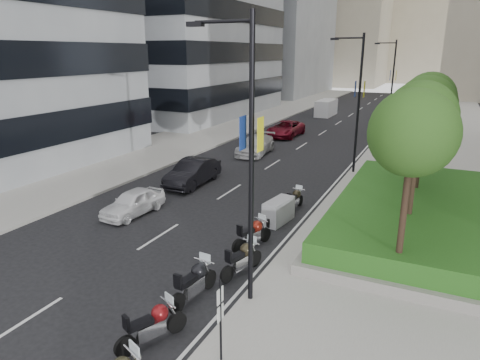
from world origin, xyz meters
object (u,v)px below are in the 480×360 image
Objects in this scene: lamp_post_1 at (357,98)px; motorcycle_4 at (253,234)px; motorcycle_2 at (194,282)px; motorcycle_6 at (295,200)px; motorcycle_5 at (279,211)px; lamp_post_2 at (391,81)px; car_c at (256,145)px; motorcycle_1 at (153,325)px; delivery_van at (326,109)px; parking_sign at (220,316)px; car_b at (193,172)px; lamp_post_0 at (247,151)px; car_a at (133,202)px; car_d at (286,129)px; motorcycle_3 at (242,259)px.

lamp_post_1 is 14.00m from motorcycle_4.
motorcycle_2 reaches higher than motorcycle_6.
motorcycle_5 is (0.18, 7.42, -0.07)m from motorcycle_2.
lamp_post_1 is 18.00m from lamp_post_2.
motorcycle_1 is at bearing -77.97° from car_c.
delivery_van is at bearing 19.34° from motorcycle_5.
motorcycle_6 is 34.73m from delivery_van.
motorcycle_1 is 0.98× the size of motorcycle_4.
motorcycle_5 is 0.42× the size of delivery_van.
parking_sign is 0.53× the size of car_b.
lamp_post_2 is 28.62m from motorcycle_5.
lamp_post_0 reaches higher than car_b.
lamp_post_1 is at bearing 19.18° from motorcycle_1.
parking_sign is at bearing -143.08° from motorcycle_4.
car_a is at bearing -92.55° from car_b.
delivery_van reaches higher than car_d.
car_d is (-0.31, 8.05, 0.01)m from car_c.
parking_sign reaches higher than motorcycle_4.
motorcycle_1 is 11.87m from motorcycle_6.
car_b reaches higher than motorcycle_4.
lamp_post_0 is 1.00× the size of lamp_post_2.
lamp_post_0 is 6.04m from motorcycle_4.
car_c is at bearing 92.42° from car_a.
lamp_post_1 is 4.23× the size of motorcycle_1.
lamp_post_1 is 1.68× the size of car_d.
lamp_post_2 is at bearing 58.14° from car_c.
motorcycle_4 is (0.13, 4.45, -0.04)m from motorcycle_2.
delivery_van is (-7.17, 33.98, 0.38)m from motorcycle_6.
delivery_van is at bearing 93.68° from car_a.
car_c is at bearing -88.33° from delivery_van.
car_c is (-6.63, 22.55, 0.13)m from motorcycle_1.
lamp_post_1 is at bearing -50.60° from car_d.
car_d is at bearing 26.52° from motorcycle_6.
lamp_post_0 is at bearing -136.57° from motorcycle_3.
car_c is at bearing 38.24° from motorcycle_6.
lamp_post_1 is 16.06m from motorcycle_3.
lamp_post_2 is 4.41× the size of motorcycle_6.
motorcycle_2 is 29.00m from car_d.
car_c is 23.30m from delivery_van.
delivery_van is (-0.04, 15.25, 0.18)m from car_d.
delivery_van reaches higher than motorcycle_4.
motorcycle_3 is 0.60× the size of car_a.
motorcycle_4 is at bearing -172.60° from motorcycle_5.
lamp_post_2 is 18.02m from car_c.
motorcycle_1 is (-1.46, -38.06, -4.46)m from lamp_post_2.
lamp_post_0 is 1.00× the size of lamp_post_1.
lamp_post_1 is 11.51m from car_b.
motorcycle_3 is (0.58, 4.66, 0.00)m from motorcycle_1.
car_d is (-0.06, 17.22, -0.03)m from car_b.
motorcycle_6 is 8.23m from car_a.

